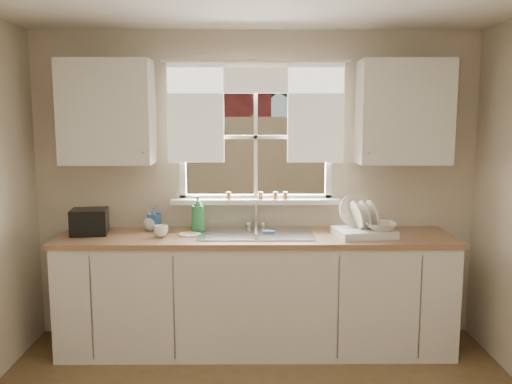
{
  "coord_description": "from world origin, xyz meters",
  "views": [
    {
      "loc": [
        -0.03,
        -2.41,
        1.83
      ],
      "look_at": [
        0.0,
        1.65,
        1.25
      ],
      "focal_mm": 38.0,
      "sensor_mm": 36.0,
      "label": 1
    }
  ],
  "objects_px": {
    "soap_bottle_a": "(198,214)",
    "cup": "(161,231)",
    "dish_rack": "(363,227)",
    "black_appliance": "(90,222)"
  },
  "relations": [
    {
      "from": "soap_bottle_a",
      "to": "cup",
      "type": "xyz_separation_m",
      "value": [
        -0.26,
        -0.18,
        -0.1
      ]
    },
    {
      "from": "soap_bottle_a",
      "to": "cup",
      "type": "bearing_deg",
      "value": -122.25
    },
    {
      "from": "dish_rack",
      "to": "soap_bottle_a",
      "type": "relative_size",
      "value": 1.65
    },
    {
      "from": "dish_rack",
      "to": "cup",
      "type": "distance_m",
      "value": 1.55
    },
    {
      "from": "cup",
      "to": "black_appliance",
      "type": "relative_size",
      "value": 0.41
    },
    {
      "from": "soap_bottle_a",
      "to": "cup",
      "type": "distance_m",
      "value": 0.34
    },
    {
      "from": "dish_rack",
      "to": "soap_bottle_a",
      "type": "height_order",
      "value": "dish_rack"
    },
    {
      "from": "dish_rack",
      "to": "cup",
      "type": "xyz_separation_m",
      "value": [
        -1.55,
        -0.02,
        -0.02
      ]
    },
    {
      "from": "cup",
      "to": "black_appliance",
      "type": "distance_m",
      "value": 0.58
    },
    {
      "from": "black_appliance",
      "to": "cup",
      "type": "bearing_deg",
      "value": -17.02
    }
  ]
}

